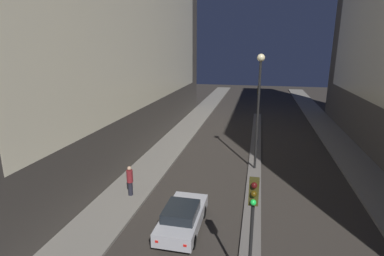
{
  "coord_description": "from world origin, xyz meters",
  "views": [
    {
      "loc": [
        -0.03,
        -5.49,
        8.53
      ],
      "look_at": [
        -6.55,
        23.69,
        0.5
      ],
      "focal_mm": 28.0,
      "sensor_mm": 36.0,
      "label": 1
    }
  ],
  "objects_px": {
    "traffic_light_mid": "(259,96)",
    "street_lamp": "(259,93)",
    "traffic_light_near": "(253,211)",
    "pedestrian_on_left_sidewalk": "(130,180)",
    "car_left_lane": "(182,217)"
  },
  "relations": [
    {
      "from": "street_lamp",
      "to": "traffic_light_near",
      "type": "bearing_deg",
      "value": -90.0
    },
    {
      "from": "traffic_light_near",
      "to": "street_lamp",
      "type": "height_order",
      "value": "street_lamp"
    },
    {
      "from": "traffic_light_near",
      "to": "traffic_light_mid",
      "type": "relative_size",
      "value": 1.0
    },
    {
      "from": "street_lamp",
      "to": "car_left_lane",
      "type": "xyz_separation_m",
      "value": [
        -3.25,
        -8.37,
        -4.83
      ]
    },
    {
      "from": "street_lamp",
      "to": "car_left_lane",
      "type": "bearing_deg",
      "value": -111.2
    },
    {
      "from": "traffic_light_mid",
      "to": "car_left_lane",
      "type": "xyz_separation_m",
      "value": [
        -3.25,
        -21.44,
        -2.6
      ]
    },
    {
      "from": "traffic_light_near",
      "to": "pedestrian_on_left_sidewalk",
      "type": "distance_m",
      "value": 9.39
    },
    {
      "from": "traffic_light_mid",
      "to": "street_lamp",
      "type": "xyz_separation_m",
      "value": [
        0.0,
        -13.07,
        2.23
      ]
    },
    {
      "from": "traffic_light_mid",
      "to": "car_left_lane",
      "type": "height_order",
      "value": "traffic_light_mid"
    },
    {
      "from": "street_lamp",
      "to": "pedestrian_on_left_sidewalk",
      "type": "xyz_separation_m",
      "value": [
        -7.05,
        -5.81,
        -4.45
      ]
    },
    {
      "from": "traffic_light_near",
      "to": "street_lamp",
      "type": "relative_size",
      "value": 0.54
    },
    {
      "from": "traffic_light_near",
      "to": "street_lamp",
      "type": "xyz_separation_m",
      "value": [
        0.0,
        11.6,
        2.23
      ]
    },
    {
      "from": "car_left_lane",
      "to": "traffic_light_near",
      "type": "bearing_deg",
      "value": -44.84
    },
    {
      "from": "traffic_light_near",
      "to": "pedestrian_on_left_sidewalk",
      "type": "relative_size",
      "value": 2.42
    },
    {
      "from": "street_lamp",
      "to": "pedestrian_on_left_sidewalk",
      "type": "relative_size",
      "value": 4.47
    }
  ]
}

